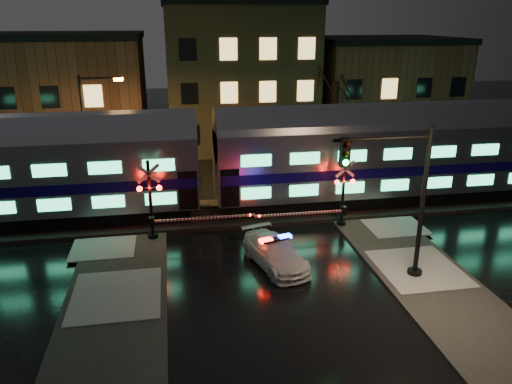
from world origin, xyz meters
TOP-DOWN VIEW (x-y plane):
  - ground at (0.00, 0.00)m, footprint 120.00×120.00m
  - ballast at (0.00, 5.00)m, footprint 90.00×4.20m
  - sidewalk_left at (-6.50, -6.00)m, footprint 4.00×20.00m
  - sidewalk_right at (6.50, -6.00)m, footprint 4.00×20.00m
  - building_left at (-13.00, 22.00)m, footprint 14.00×10.00m
  - building_mid at (2.00, 22.50)m, footprint 12.00×11.00m
  - building_right at (15.00, 22.00)m, footprint 12.00×10.00m
  - train at (-2.17, 5.00)m, footprint 51.00×3.12m
  - police_car at (0.35, -1.39)m, footprint 2.81×4.63m
  - crossing_signal_right at (4.43, 2.30)m, footprint 5.40×0.64m
  - crossing_signal_left at (-4.80, 2.31)m, footprint 5.87×0.66m
  - traffic_light at (5.04, -3.49)m, footprint 4.31×0.74m
  - streetlight at (-8.69, 9.00)m, footprint 2.52×0.26m

SIDE VIEW (x-z plane):
  - ground at x=0.00m, z-range 0.00..0.00m
  - sidewalk_left at x=-6.50m, z-range 0.00..0.12m
  - sidewalk_right at x=6.50m, z-range 0.00..0.12m
  - ballast at x=0.00m, z-range 0.00..0.24m
  - police_car at x=0.35m, z-range -0.07..1.34m
  - crossing_signal_right at x=4.43m, z-range -0.34..3.49m
  - crossing_signal_left at x=-4.80m, z-range -0.36..3.80m
  - train at x=-2.17m, z-range 0.42..6.35m
  - traffic_light at x=5.04m, z-range 0.21..6.87m
  - building_right at x=15.00m, z-range 0.00..8.50m
  - streetlight at x=-8.69m, z-range 0.58..8.11m
  - building_left at x=-13.00m, z-range 0.00..9.00m
  - building_mid at x=2.00m, z-range 0.00..11.50m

